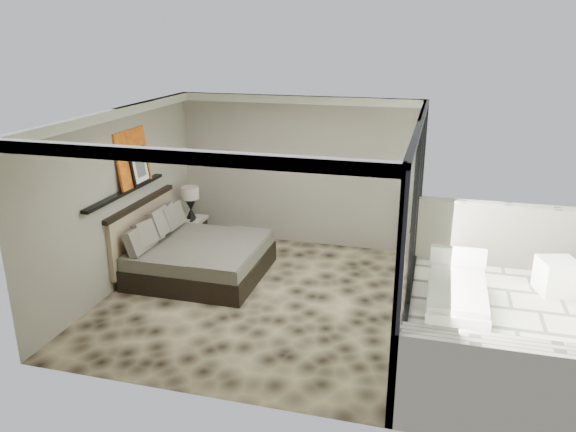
% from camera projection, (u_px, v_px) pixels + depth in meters
% --- Properties ---
extents(floor, '(5.00, 5.00, 0.00)m').
position_uv_depth(floor, '(257.00, 297.00, 8.64)').
color(floor, black).
rests_on(floor, ground).
extents(ceiling, '(4.50, 5.00, 0.02)m').
position_uv_depth(ceiling, '(254.00, 115.00, 7.76)').
color(ceiling, silver).
rests_on(ceiling, back_wall).
extents(back_wall, '(4.50, 0.02, 2.80)m').
position_uv_depth(back_wall, '(298.00, 171.00, 10.48)').
color(back_wall, gray).
rests_on(back_wall, floor).
extents(left_wall, '(0.02, 5.00, 2.80)m').
position_uv_depth(left_wall, '(120.00, 199.00, 8.76)').
color(left_wall, gray).
rests_on(left_wall, floor).
extents(glass_wall, '(0.08, 5.00, 2.80)m').
position_uv_depth(glass_wall, '(412.00, 224.00, 7.64)').
color(glass_wall, white).
rests_on(glass_wall, floor).
extents(terrace_slab, '(3.00, 5.00, 0.12)m').
position_uv_depth(terrace_slab, '(516.00, 334.00, 7.72)').
color(terrace_slab, '#BEB8A2').
rests_on(terrace_slab, ground).
extents(picture_ledge, '(0.12, 2.20, 0.05)m').
position_uv_depth(picture_ledge, '(126.00, 192.00, 8.80)').
color(picture_ledge, black).
rests_on(picture_ledge, left_wall).
extents(bed, '(2.10, 2.03, 1.16)m').
position_uv_depth(bed, '(195.00, 255.00, 9.35)').
color(bed, black).
rests_on(bed, floor).
extents(nightstand, '(0.71, 0.71, 0.58)m').
position_uv_depth(nightstand, '(189.00, 230.00, 10.70)').
color(nightstand, black).
rests_on(nightstand, floor).
extents(table_lamp, '(0.33, 0.33, 0.61)m').
position_uv_depth(table_lamp, '(190.00, 198.00, 10.53)').
color(table_lamp, black).
rests_on(table_lamp, nightstand).
extents(abstract_canvas, '(0.13, 0.90, 0.90)m').
position_uv_depth(abstract_canvas, '(133.00, 158.00, 8.95)').
color(abstract_canvas, '#B5210F').
rests_on(abstract_canvas, picture_ledge).
extents(framed_print, '(0.11, 0.50, 0.60)m').
position_uv_depth(framed_print, '(139.00, 166.00, 9.05)').
color(framed_print, black).
rests_on(framed_print, picture_ledge).
extents(ottoman, '(0.66, 0.66, 0.54)m').
position_uv_depth(ottoman, '(557.00, 276.00, 8.73)').
color(ottoman, white).
rests_on(ottoman, terrace_slab).
extents(lounger, '(0.85, 1.71, 0.67)m').
position_uv_depth(lounger, '(457.00, 295.00, 8.26)').
color(lounger, silver).
rests_on(lounger, terrace_slab).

